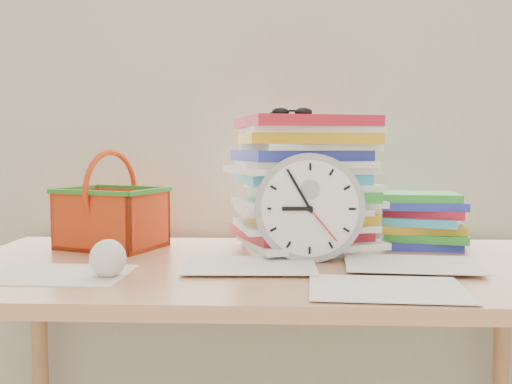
{
  "coord_description": "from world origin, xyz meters",
  "views": [
    {
      "loc": [
        0.04,
        0.34,
        1.01
      ],
      "look_at": [
        -0.02,
        1.6,
        0.91
      ],
      "focal_mm": 40.0,
      "sensor_mm": 36.0,
      "label": 1
    }
  ],
  "objects_px": {
    "paper_stack": "(305,184)",
    "clock": "(309,207)",
    "desk": "(264,296)",
    "basket": "(111,200)",
    "book_stack": "(423,220)"
  },
  "relations": [
    {
      "from": "desk",
      "to": "paper_stack",
      "type": "bearing_deg",
      "value": 60.26
    },
    {
      "from": "paper_stack",
      "to": "clock",
      "type": "bearing_deg",
      "value": -89.13
    },
    {
      "from": "desk",
      "to": "paper_stack",
      "type": "relative_size",
      "value": 4.02
    },
    {
      "from": "basket",
      "to": "book_stack",
      "type": "bearing_deg",
      "value": 23.57
    },
    {
      "from": "basket",
      "to": "paper_stack",
      "type": "bearing_deg",
      "value": 19.77
    },
    {
      "from": "desk",
      "to": "clock",
      "type": "xyz_separation_m",
      "value": [
        0.1,
        0.03,
        0.2
      ]
    },
    {
      "from": "desk",
      "to": "basket",
      "type": "xyz_separation_m",
      "value": [
        -0.4,
        0.18,
        0.2
      ]
    },
    {
      "from": "desk",
      "to": "clock",
      "type": "relative_size",
      "value": 5.68
    },
    {
      "from": "desk",
      "to": "paper_stack",
      "type": "height_order",
      "value": "paper_stack"
    },
    {
      "from": "basket",
      "to": "desk",
      "type": "bearing_deg",
      "value": -4.01
    },
    {
      "from": "paper_stack",
      "to": "clock",
      "type": "height_order",
      "value": "paper_stack"
    },
    {
      "from": "desk",
      "to": "book_stack",
      "type": "distance_m",
      "value": 0.49
    },
    {
      "from": "book_stack",
      "to": "basket",
      "type": "xyz_separation_m",
      "value": [
        -0.81,
        -0.04,
        0.05
      ]
    },
    {
      "from": "desk",
      "to": "book_stack",
      "type": "xyz_separation_m",
      "value": [
        0.41,
        0.22,
        0.15
      ]
    },
    {
      "from": "paper_stack",
      "to": "clock",
      "type": "relative_size",
      "value": 1.41
    }
  ]
}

